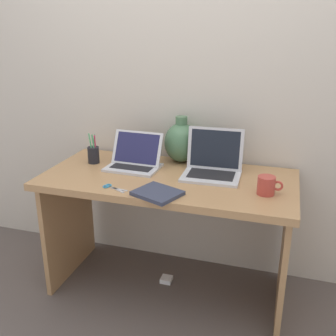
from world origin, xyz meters
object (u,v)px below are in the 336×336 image
(pen_cup, at_px, (94,154))
(power_brick, at_px, (166,279))
(green_vase, at_px, (181,142))
(scissors, at_px, (111,187))
(laptop_right, at_px, (213,163))
(laptop_left, at_px, (135,159))
(notebook_stack, at_px, (157,193))
(coffee_mug, at_px, (267,185))

(pen_cup, height_order, power_brick, pen_cup)
(green_vase, bearing_deg, power_brick, -97.13)
(scissors, bearing_deg, laptop_right, 37.18)
(pen_cup, height_order, scissors, pen_cup)
(laptop_left, relative_size, notebook_stack, 1.47)
(notebook_stack, distance_m, scissors, 0.26)
(coffee_mug, bearing_deg, scissors, -168.72)
(green_vase, distance_m, scissors, 0.59)
(laptop_right, height_order, power_brick, laptop_right)
(notebook_stack, distance_m, power_brick, 0.81)
(coffee_mug, bearing_deg, power_brick, 165.53)
(laptop_left, xyz_separation_m, power_brick, (0.21, -0.03, -0.79))
(coffee_mug, bearing_deg, notebook_stack, -161.77)
(green_vase, height_order, pen_cup, green_vase)
(scissors, height_order, power_brick, scissors)
(laptop_right, xyz_separation_m, coffee_mug, (0.31, -0.20, -0.02))
(laptop_right, height_order, scissors, laptop_right)
(laptop_right, bearing_deg, notebook_stack, -119.27)
(laptop_left, relative_size, pen_cup, 1.67)
(laptop_left, xyz_separation_m, scissors, (-0.00, -0.34, -0.05))
(laptop_right, relative_size, power_brick, 4.67)
(laptop_right, xyz_separation_m, power_brick, (-0.26, -0.05, -0.80))
(laptop_right, xyz_separation_m, green_vase, (-0.23, 0.17, 0.06))
(laptop_right, bearing_deg, pen_cup, -178.47)
(green_vase, distance_m, power_brick, 0.89)
(laptop_right, bearing_deg, scissors, -142.82)
(scissors, bearing_deg, power_brick, 55.61)
(laptop_right, xyz_separation_m, scissors, (-0.47, -0.36, -0.06))
(power_brick, bearing_deg, notebook_stack, -80.50)
(laptop_left, xyz_separation_m, laptop_right, (0.47, 0.02, 0.01))
(green_vase, bearing_deg, scissors, -114.15)
(green_vase, height_order, notebook_stack, green_vase)
(green_vase, relative_size, coffee_mug, 2.23)
(notebook_stack, bearing_deg, green_vase, 92.72)
(power_brick, bearing_deg, coffee_mug, -14.47)
(coffee_mug, distance_m, power_brick, 0.98)
(laptop_left, distance_m, notebook_stack, 0.44)
(coffee_mug, relative_size, pen_cup, 0.68)
(laptop_left, relative_size, coffee_mug, 2.46)
(coffee_mug, bearing_deg, green_vase, 145.89)
(power_brick, bearing_deg, scissors, -124.39)
(coffee_mug, xyz_separation_m, pen_cup, (-1.06, 0.18, 0.01))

